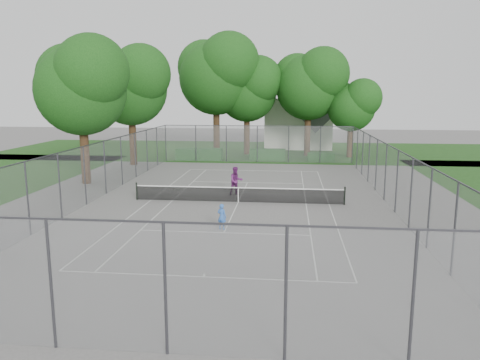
# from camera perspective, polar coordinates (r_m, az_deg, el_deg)

# --- Properties ---
(ground) EXTENTS (120.00, 120.00, 0.00)m
(ground) POSITION_cam_1_polar(r_m,az_deg,el_deg) (28.65, -0.21, -2.72)
(ground) COLOR #64615F
(ground) RESTS_ON ground
(grass_far) EXTENTS (60.00, 20.00, 0.00)m
(grass_far) POSITION_cam_1_polar(r_m,az_deg,el_deg) (54.21, 2.75, 3.58)
(grass_far) COLOR #194112
(grass_far) RESTS_ON ground
(court_markings) EXTENTS (11.03, 23.83, 0.01)m
(court_markings) POSITION_cam_1_polar(r_m,az_deg,el_deg) (28.65, -0.21, -2.71)
(court_markings) COLOR beige
(court_markings) RESTS_ON ground
(tennis_net) EXTENTS (12.87, 0.10, 1.10)m
(tennis_net) POSITION_cam_1_polar(r_m,az_deg,el_deg) (28.54, -0.21, -1.73)
(tennis_net) COLOR black
(tennis_net) RESTS_ON ground
(perimeter_fence) EXTENTS (18.08, 34.08, 3.52)m
(perimeter_fence) POSITION_cam_1_polar(r_m,az_deg,el_deg) (28.29, -0.21, 0.84)
(perimeter_fence) COLOR #38383D
(perimeter_fence) RESTS_ON ground
(tree_far_left) EXTENTS (8.87, 8.10, 12.75)m
(tree_far_left) POSITION_cam_1_polar(r_m,az_deg,el_deg) (50.14, -2.84, 13.05)
(tree_far_left) COLOR #332012
(tree_far_left) RESTS_ON ground
(tree_far_midleft) EXTENTS (7.28, 6.65, 10.46)m
(tree_far_midleft) POSITION_cam_1_polar(r_m,az_deg,el_deg) (50.79, 0.95, 11.25)
(tree_far_midleft) COLOR #332012
(tree_far_midleft) RESTS_ON ground
(tree_far_midright) EXTENTS (7.82, 7.14, 11.24)m
(tree_far_midright) POSITION_cam_1_polar(r_m,az_deg,el_deg) (50.19, 8.50, 11.75)
(tree_far_midright) COLOR #332012
(tree_far_midright) RESTS_ON ground
(tree_far_right) EXTENTS (5.60, 5.11, 8.05)m
(tree_far_right) POSITION_cam_1_polar(r_m,az_deg,el_deg) (49.66, 13.53, 9.05)
(tree_far_right) COLOR #332012
(tree_far_right) RESTS_ON ground
(tree_side_back) EXTENTS (7.56, 6.91, 10.87)m
(tree_side_back) POSITION_cam_1_polar(r_m,az_deg,el_deg) (44.23, -13.12, 11.45)
(tree_side_back) COLOR #332012
(tree_side_back) RESTS_ON ground
(tree_side_front) EXTENTS (7.39, 6.75, 10.62)m
(tree_side_front) POSITION_cam_1_polar(r_m,az_deg,el_deg) (35.74, -18.77, 11.16)
(tree_side_front) COLOR #332012
(tree_side_front) RESTS_ON ground
(hedge_left) EXTENTS (4.57, 1.37, 1.14)m
(hedge_left) POSITION_cam_1_polar(r_m,az_deg,el_deg) (46.88, -4.99, 3.16)
(hedge_left) COLOR #194E19
(hedge_left) RESTS_ON ground
(hedge_mid) EXTENTS (3.55, 1.01, 1.12)m
(hedge_mid) POSITION_cam_1_polar(r_m,az_deg,el_deg) (46.60, 3.38, 3.12)
(hedge_mid) COLOR #194E19
(hedge_mid) RESTS_ON ground
(hedge_right) EXTENTS (2.58, 0.95, 0.78)m
(hedge_right) POSITION_cam_1_polar(r_m,az_deg,el_deg) (46.77, 9.84, 2.80)
(hedge_right) COLOR #194E19
(hedge_right) RESTS_ON ground
(house) EXTENTS (7.87, 6.10, 9.80)m
(house) POSITION_cam_1_polar(r_m,az_deg,el_deg) (57.61, 7.10, 7.86)
(house) COLOR silver
(house) RESTS_ON ground
(girl_player) EXTENTS (0.55, 0.46, 1.28)m
(girl_player) POSITION_cam_1_polar(r_m,az_deg,el_deg) (22.93, -2.23, -4.48)
(girl_player) COLOR blue
(girl_player) RESTS_ON ground
(woman_player) EXTENTS (1.12, 1.02, 1.86)m
(woman_player) POSITION_cam_1_polar(r_m,az_deg,el_deg) (30.52, -0.49, -0.11)
(woman_player) COLOR #672264
(woman_player) RESTS_ON ground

